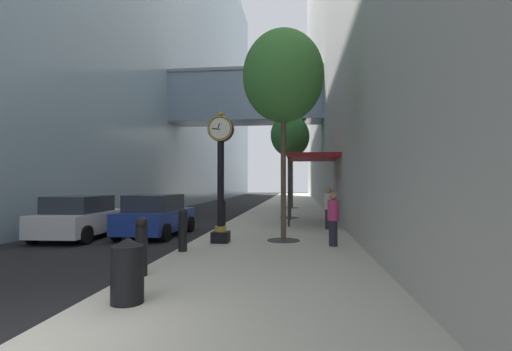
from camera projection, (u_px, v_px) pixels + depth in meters
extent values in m
plane|color=black|center=(256.00, 208.00, 31.22)|extent=(110.00, 110.00, 0.00)
cube|color=beige|center=(289.00, 205.00, 33.89)|extent=(5.42, 80.00, 0.14)
cube|color=#849EB2|center=(145.00, 26.00, 35.80)|extent=(9.00, 80.00, 34.28)
cube|color=#758EA8|center=(247.00, 99.00, 29.85)|extent=(12.54, 3.20, 3.78)
cube|color=gray|center=(247.00, 74.00, 29.89)|extent=(12.54, 3.40, 0.24)
cube|color=black|center=(221.00, 237.00, 12.17)|extent=(0.55, 0.55, 0.35)
cylinder|color=gold|center=(221.00, 229.00, 12.18)|extent=(0.38, 0.38, 0.18)
cylinder|color=black|center=(221.00, 184.00, 12.21)|extent=(0.22, 0.22, 2.76)
cylinder|color=black|center=(221.00, 129.00, 12.25)|extent=(0.84, 0.28, 0.84)
torus|color=gold|center=(220.00, 128.00, 12.10)|extent=(0.82, 0.05, 0.82)
cylinder|color=silver|center=(220.00, 128.00, 12.10)|extent=(0.69, 0.01, 0.69)
cylinder|color=silver|center=(222.00, 130.00, 12.40)|extent=(0.69, 0.01, 0.69)
sphere|color=gold|center=(221.00, 114.00, 12.26)|extent=(0.16, 0.16, 0.16)
cube|color=black|center=(219.00, 126.00, 12.10)|extent=(0.09, 0.01, 0.17)
cube|color=black|center=(216.00, 129.00, 12.11)|extent=(0.26, 0.01, 0.07)
cylinder|color=black|center=(141.00, 251.00, 7.79)|extent=(0.25, 0.25, 1.02)
sphere|color=black|center=(141.00, 223.00, 7.81)|extent=(0.26, 0.26, 0.26)
cylinder|color=black|center=(183.00, 233.00, 10.59)|extent=(0.25, 0.25, 1.02)
sphere|color=black|center=(183.00, 213.00, 10.61)|extent=(0.26, 0.26, 0.26)
cylinder|color=black|center=(223.00, 216.00, 16.19)|extent=(0.25, 0.25, 1.02)
sphere|color=black|center=(223.00, 203.00, 16.20)|extent=(0.26, 0.26, 0.26)
cylinder|color=#333335|center=(283.00, 240.00, 12.56)|extent=(1.10, 1.10, 0.02)
cylinder|color=brown|center=(283.00, 173.00, 12.61)|extent=(0.18, 0.18, 4.53)
ellipsoid|color=#428438|center=(283.00, 76.00, 12.68)|extent=(2.74, 2.74, 3.16)
cylinder|color=#333335|center=(289.00, 218.00, 20.97)|extent=(1.10, 1.10, 0.02)
cylinder|color=#4C3D2D|center=(289.00, 183.00, 21.01)|extent=(0.18, 0.18, 3.87)
ellipsoid|color=#2D7033|center=(289.00, 135.00, 21.07)|extent=(2.09, 2.09, 2.40)
cylinder|color=#333335|center=(292.00, 208.00, 29.38)|extent=(1.10, 1.10, 0.02)
cylinder|color=brown|center=(292.00, 179.00, 29.43)|extent=(0.18, 0.18, 4.59)
ellipsoid|color=#23602D|center=(292.00, 137.00, 29.50)|extent=(2.77, 2.77, 3.19)
cylinder|color=black|center=(127.00, 274.00, 6.01)|extent=(0.52, 0.52, 0.92)
cone|color=black|center=(128.00, 242.00, 6.02)|extent=(0.53, 0.53, 0.16)
cylinder|color=#23232D|center=(328.00, 219.00, 15.73)|extent=(0.35, 0.35, 0.83)
cylinder|color=silver|center=(328.00, 201.00, 15.74)|extent=(0.45, 0.45, 0.67)
sphere|color=#9E7556|center=(328.00, 190.00, 15.75)|extent=(0.25, 0.25, 0.25)
cylinder|color=#23232D|center=(333.00, 233.00, 11.47)|extent=(0.29, 0.29, 0.78)
cylinder|color=#C6336B|center=(333.00, 210.00, 11.48)|extent=(0.38, 0.38, 0.63)
sphere|color=#9E7556|center=(333.00, 196.00, 11.49)|extent=(0.24, 0.24, 0.24)
cube|color=maroon|center=(313.00, 157.00, 18.22)|extent=(2.40, 3.60, 0.20)
cylinder|color=#333338|center=(289.00, 191.00, 16.72)|extent=(0.10, 0.10, 3.20)
cylinder|color=#333338|center=(290.00, 189.00, 19.90)|extent=(0.10, 0.10, 3.20)
cube|color=silver|center=(82.00, 222.00, 14.13)|extent=(2.03, 4.24, 0.77)
cube|color=#282D38|center=(79.00, 204.00, 13.93)|extent=(1.73, 2.40, 0.63)
cylinder|color=black|center=(79.00, 225.00, 15.61)|extent=(0.24, 0.65, 0.64)
cylinder|color=black|center=(122.00, 226.00, 15.46)|extent=(0.24, 0.65, 0.64)
cylinder|color=black|center=(33.00, 234.00, 12.78)|extent=(0.24, 0.65, 0.64)
cylinder|color=black|center=(86.00, 235.00, 12.63)|extent=(0.24, 0.65, 0.64)
cube|color=navy|center=(156.00, 220.00, 14.74)|extent=(1.98, 4.08, 0.78)
cube|color=#282D38|center=(154.00, 203.00, 14.55)|extent=(1.70, 2.30, 0.64)
cylinder|color=black|center=(149.00, 224.00, 16.21)|extent=(0.24, 0.65, 0.64)
cylinder|color=black|center=(190.00, 224.00, 15.95)|extent=(0.24, 0.65, 0.64)
cylinder|color=black|center=(117.00, 232.00, 13.51)|extent=(0.24, 0.65, 0.64)
cylinder|color=black|center=(166.00, 233.00, 13.24)|extent=(0.24, 0.65, 0.64)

